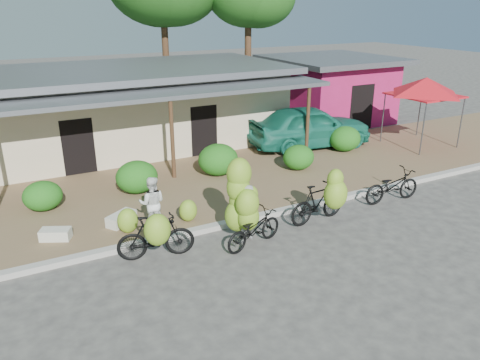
% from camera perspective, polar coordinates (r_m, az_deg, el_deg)
% --- Properties ---
extents(ground, '(100.00, 100.00, 0.00)m').
position_cam_1_polar(ground, '(11.53, 2.69, -9.64)').
color(ground, '#3E3C3A').
rests_on(ground, ground).
extents(sidewalk, '(60.00, 6.00, 0.12)m').
position_cam_1_polar(sidewalk, '(15.58, -6.60, -1.12)').
color(sidewalk, brown).
rests_on(sidewalk, ground).
extents(curb, '(60.00, 0.25, 0.15)m').
position_cam_1_polar(curb, '(13.05, -1.75, -5.42)').
color(curb, '#A8A399').
rests_on(curb, ground).
extents(shop_main, '(13.00, 8.50, 3.35)m').
position_cam_1_polar(shop_main, '(20.55, -12.94, 8.72)').
color(shop_main, beige).
rests_on(shop_main, ground).
extents(shop_pink, '(6.00, 6.00, 3.25)m').
position_cam_1_polar(shop_pink, '(25.34, 10.94, 10.96)').
color(shop_pink, '#B41B5D').
rests_on(shop_pink, ground).
extents(hedge_1, '(1.12, 1.01, 0.88)m').
position_cam_1_polar(hedge_1, '(14.82, -22.93, -1.80)').
color(hedge_1, '#145A15').
rests_on(hedge_1, sidewalk).
extents(hedge_2, '(1.34, 1.20, 1.04)m').
position_cam_1_polar(hedge_2, '(15.26, -12.47, 0.37)').
color(hedge_2, '#145A15').
rests_on(hedge_2, sidewalk).
extents(hedge_3, '(1.43, 1.29, 1.12)m').
position_cam_1_polar(hedge_3, '(16.46, -2.68, 2.51)').
color(hedge_3, '#145A15').
rests_on(hedge_3, sidewalk).
extents(hedge_4, '(1.16, 1.05, 0.91)m').
position_cam_1_polar(hedge_4, '(17.16, 7.15, 2.76)').
color(hedge_4, '#145A15').
rests_on(hedge_4, sidewalk).
extents(hedge_5, '(1.31, 1.18, 1.02)m').
position_cam_1_polar(hedge_5, '(19.67, 12.67, 4.93)').
color(hedge_5, '#145A15').
rests_on(hedge_5, sidewalk).
extents(red_canopy, '(3.50, 3.50, 2.86)m').
position_cam_1_polar(red_canopy, '(21.11, 21.71, 10.56)').
color(red_canopy, '#59595E').
rests_on(red_canopy, sidewalk).
extents(bike_left, '(1.94, 1.35, 1.45)m').
position_cam_1_polar(bike_left, '(11.37, -10.20, -6.68)').
color(bike_left, black).
rests_on(bike_left, ground).
extents(bike_center, '(1.89, 1.35, 2.23)m').
position_cam_1_polar(bike_center, '(11.91, 0.77, -3.82)').
color(bike_center, black).
rests_on(bike_center, ground).
extents(bike_right, '(1.95, 1.29, 1.75)m').
position_cam_1_polar(bike_right, '(13.17, 10.02, -2.37)').
color(bike_right, black).
rests_on(bike_right, ground).
extents(bike_far_right, '(2.02, 0.82, 1.04)m').
position_cam_1_polar(bike_far_right, '(15.25, 18.04, -0.69)').
color(bike_far_right, black).
rests_on(bike_far_right, ground).
extents(loose_banana_a, '(0.55, 0.47, 0.68)m').
position_cam_1_polar(loose_banana_a, '(12.71, -13.53, -4.84)').
color(loose_banana_a, '#7EB32C').
rests_on(loose_banana_a, sidewalk).
extents(loose_banana_b, '(0.51, 0.43, 0.63)m').
position_cam_1_polar(loose_banana_b, '(13.09, -6.34, -3.71)').
color(loose_banana_b, '#7EB32C').
rests_on(loose_banana_b, sidewalk).
extents(loose_banana_c, '(0.48, 0.41, 0.60)m').
position_cam_1_polar(loose_banana_c, '(14.08, 1.29, -1.84)').
color(loose_banana_c, '#7EB32C').
rests_on(loose_banana_c, sidewalk).
extents(sack_near, '(0.93, 0.81, 0.30)m').
position_cam_1_polar(sack_near, '(13.33, -14.26, -4.59)').
color(sack_near, silver).
rests_on(sack_near, sidewalk).
extents(sack_far, '(0.84, 0.67, 0.28)m').
position_cam_1_polar(sack_far, '(13.01, -21.57, -6.16)').
color(sack_far, silver).
rests_on(sack_far, sidewalk).
extents(vendor, '(0.67, 0.56, 1.57)m').
position_cam_1_polar(vendor, '(12.02, 0.78, -4.06)').
color(vendor, gray).
rests_on(vendor, ground).
extents(bystander, '(0.88, 0.80, 1.48)m').
position_cam_1_polar(bystander, '(12.62, -10.66, -2.80)').
color(bystander, white).
rests_on(bystander, sidewalk).
extents(teal_van, '(5.38, 2.69, 1.76)m').
position_cam_1_polar(teal_van, '(19.92, 8.51, 6.50)').
color(teal_van, '#187059').
rests_on(teal_van, sidewalk).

